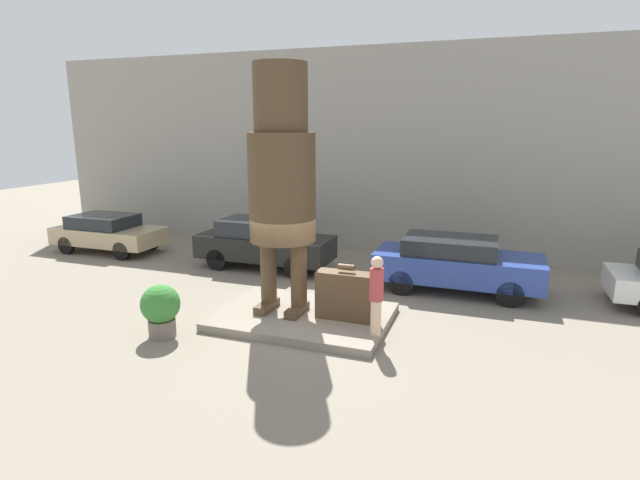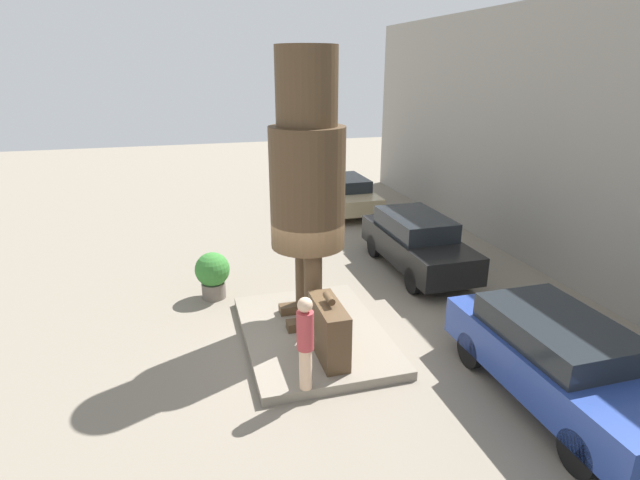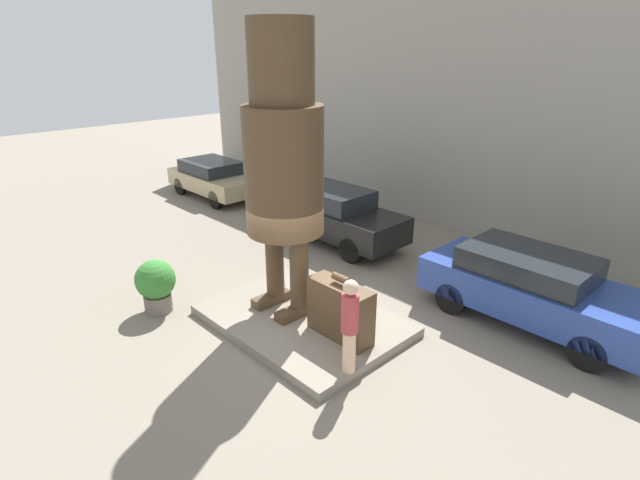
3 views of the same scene
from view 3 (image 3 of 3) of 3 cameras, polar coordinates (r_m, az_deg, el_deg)
The scene contains 10 objects.
ground_plane at distance 10.73m, azimuth -1.97°, elevation -9.60°, with size 60.00×60.00×0.00m, color gray.
pedestal at distance 10.68m, azimuth -1.98°, elevation -9.14°, with size 4.10×2.95×0.20m.
building_backdrop at distance 15.39m, azimuth 19.96°, elevation 13.38°, with size 28.00×0.60×7.36m.
statue_figure at distance 9.78m, azimuth -4.20°, elevation 9.96°, with size 1.57×1.57×5.80m.
giant_suitcase at distance 9.69m, azimuth 2.35°, elevation -8.04°, with size 1.39×0.47×1.32m.
tourist at distance 8.54m, azimuth 3.42°, elevation -9.42°, with size 0.30×0.30×1.76m.
parked_car_tan at distance 19.62m, azimuth -12.03°, elevation 6.99°, with size 4.03×1.80×1.38m.
parked_car_black at distance 14.71m, azimuth 1.53°, elevation 3.04°, with size 4.46×1.71×1.62m.
parked_car_blue at distance 11.28m, azimuth 23.17°, elevation -4.95°, with size 4.60×1.84×1.56m.
planter_pot at distance 11.48m, azimuth -18.26°, elevation -4.76°, with size 0.87×0.87×1.21m.
Camera 3 is at (6.88, -6.07, 5.57)m, focal length 28.00 mm.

